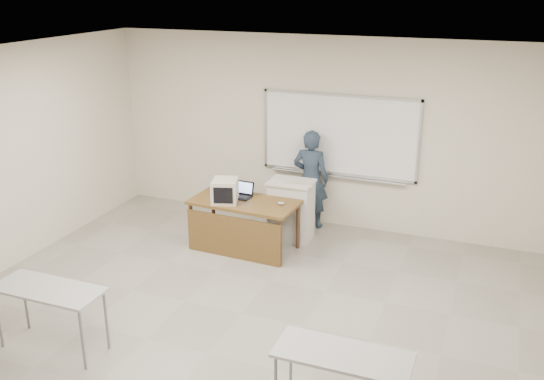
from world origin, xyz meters
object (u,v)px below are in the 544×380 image
at_px(whiteboard, 339,136).
at_px(presenter, 311,179).
at_px(keyboard, 298,184).
at_px(instructor_desk, 241,216).
at_px(laptop, 242,193).
at_px(crt_monitor, 225,191).
at_px(mouse, 281,203).
at_px(podium, 291,210).

height_order(whiteboard, presenter, whiteboard).
distance_m(keyboard, presenter, 0.73).
relative_size(instructor_desk, laptop, 5.33).
height_order(instructor_desk, laptop, laptop).
bearing_deg(presenter, crt_monitor, 55.55).
bearing_deg(mouse, podium, 83.92).
bearing_deg(mouse, instructor_desk, -173.37).
xyz_separation_m(whiteboard, presenter, (-0.39, -0.19, -0.69)).
bearing_deg(crt_monitor, keyboard, 15.34).
relative_size(instructor_desk, podium, 1.66).
xyz_separation_m(instructor_desk, mouse, (0.55, 0.16, 0.21)).
height_order(podium, keyboard, keyboard).
distance_m(mouse, presenter, 1.13).
xyz_separation_m(crt_monitor, presenter, (0.88, 1.30, -0.12)).
xyz_separation_m(laptop, keyboard, (0.77, 0.31, 0.14)).
bearing_deg(mouse, whiteboard, 60.76).
bearing_deg(keyboard, crt_monitor, -151.91).
bearing_deg(instructor_desk, keyboard, 43.87).
bearing_deg(laptop, keyboard, 25.74).
xyz_separation_m(crt_monitor, mouse, (0.80, 0.17, -0.14)).
relative_size(instructor_desk, mouse, 14.47).
xyz_separation_m(podium, presenter, (0.11, 0.59, 0.33)).
height_order(keyboard, presenter, presenter).
height_order(laptop, presenter, presenter).
xyz_separation_m(laptop, mouse, (0.65, -0.10, -0.03)).
distance_m(whiteboard, keyboard, 1.11).
relative_size(podium, keyboard, 2.10).
distance_m(instructor_desk, crt_monitor, 0.43).
height_order(podium, laptop, laptop).
bearing_deg(mouse, crt_monitor, -177.48).
relative_size(whiteboard, presenter, 1.56).
bearing_deg(laptop, presenter, 58.15).
bearing_deg(instructor_desk, podium, 56.47).
distance_m(laptop, mouse, 0.66).
height_order(whiteboard, keyboard, whiteboard).
bearing_deg(whiteboard, podium, -122.52).
distance_m(crt_monitor, mouse, 0.83).
height_order(mouse, presenter, presenter).
bearing_deg(crt_monitor, whiteboard, 32.33).
height_order(crt_monitor, mouse, crt_monitor).
height_order(whiteboard, instructor_desk, whiteboard).
distance_m(podium, keyboard, 0.51).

